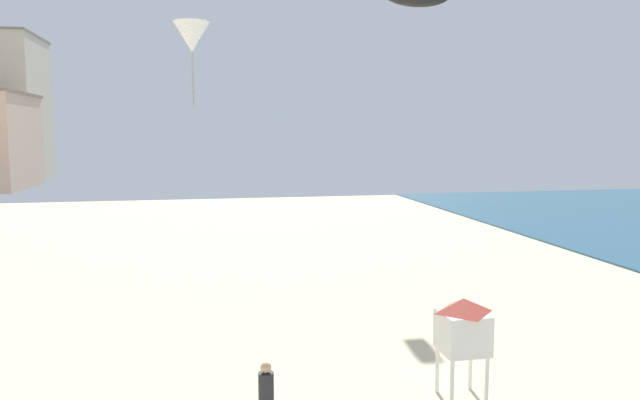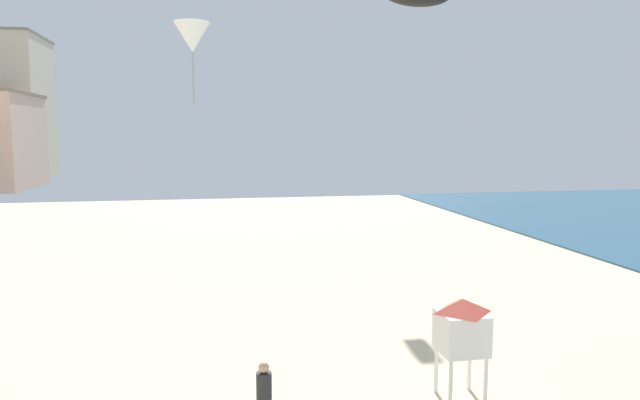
# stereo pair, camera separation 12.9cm
# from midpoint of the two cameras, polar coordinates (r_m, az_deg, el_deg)

# --- Properties ---
(boardwalk_hotel_furthest) EXTENTS (11.78, 13.84, 20.06)m
(boardwalk_hotel_furthest) POSITION_cam_midpoint_polar(r_m,az_deg,el_deg) (95.25, -28.35, 7.87)
(boardwalk_hotel_furthest) COLOR beige
(boardwalk_hotel_furthest) RESTS_ON ground
(kite_flyer) EXTENTS (0.34, 0.34, 1.64)m
(kite_flyer) POSITION_cam_midpoint_polar(r_m,az_deg,el_deg) (13.56, -5.13, -18.14)
(kite_flyer) COLOR #383D4C
(kite_flyer) RESTS_ON ground
(lifeguard_stand) EXTENTS (1.10, 1.10, 2.55)m
(lifeguard_stand) POSITION_cam_midpoint_polar(r_m,az_deg,el_deg) (15.20, 13.76, -11.81)
(lifeguard_stand) COLOR white
(lifeguard_stand) RESTS_ON ground
(kite_white_delta) EXTENTS (1.23, 1.23, 2.80)m
(kite_white_delta) POSITION_cam_midpoint_polar(r_m,az_deg,el_deg) (21.19, -12.06, 15.11)
(kite_white_delta) COLOR white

